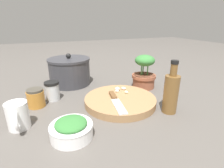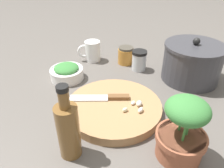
# 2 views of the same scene
# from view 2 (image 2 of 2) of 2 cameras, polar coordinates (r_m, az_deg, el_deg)

# --- Properties ---
(ground_plane) EXTENTS (5.00, 5.00, 0.00)m
(ground_plane) POSITION_cam_2_polar(r_m,az_deg,el_deg) (0.83, 1.40, -2.65)
(ground_plane) COLOR #56514C
(cutting_board) EXTENTS (0.32, 0.32, 0.03)m
(cutting_board) POSITION_cam_2_polar(r_m,az_deg,el_deg) (0.74, 0.51, -6.17)
(cutting_board) COLOR #9E754C
(cutting_board) RESTS_ON ground_plane
(chef_knife) EXTENTS (0.06, 0.21, 0.01)m
(chef_knife) POSITION_cam_2_polar(r_m,az_deg,el_deg) (0.75, -2.29, -3.58)
(chef_knife) COLOR brown
(chef_knife) RESTS_ON cutting_board
(garlic_cloves) EXTENTS (0.07, 0.07, 0.02)m
(garlic_cloves) POSITION_cam_2_polar(r_m,az_deg,el_deg) (0.71, 6.40, -5.74)
(garlic_cloves) COLOR silver
(garlic_cloves) RESTS_ON cutting_board
(herb_bowl) EXTENTS (0.14, 0.14, 0.07)m
(herb_bowl) POSITION_cam_2_polar(r_m,az_deg,el_deg) (0.93, -11.73, 3.09)
(herb_bowl) COLOR white
(herb_bowl) RESTS_ON ground_plane
(spice_jar) EXTENTS (0.07, 0.07, 0.09)m
(spice_jar) POSITION_cam_2_polar(r_m,az_deg,el_deg) (0.98, 7.09, 6.16)
(spice_jar) COLOR silver
(spice_jar) RESTS_ON ground_plane
(coffee_mug) EXTENTS (0.07, 0.11, 0.10)m
(coffee_mug) POSITION_cam_2_polar(r_m,az_deg,el_deg) (1.06, -5.27, 8.58)
(coffee_mug) COLOR white
(coffee_mug) RESTS_ON ground_plane
(honey_jar) EXTENTS (0.07, 0.07, 0.08)m
(honey_jar) POSITION_cam_2_polar(r_m,az_deg,el_deg) (1.04, 3.61, 7.48)
(honey_jar) COLOR #BC7A2D
(honey_jar) RESTS_ON ground_plane
(oil_bottle) EXTENTS (0.06, 0.06, 0.22)m
(oil_bottle) POSITION_cam_2_polar(r_m,az_deg,el_deg) (0.57, -11.37, -11.51)
(oil_bottle) COLOR brown
(oil_bottle) RESTS_ON ground_plane
(stock_pot) EXTENTS (0.24, 0.24, 0.18)m
(stock_pot) POSITION_cam_2_polar(r_m,az_deg,el_deg) (0.94, 20.16, 5.34)
(stock_pot) COLOR #38383D
(stock_pot) RESTS_ON ground_plane
(potted_herb) EXTENTS (0.13, 0.13, 0.18)m
(potted_herb) POSITION_cam_2_polar(r_m,az_deg,el_deg) (0.58, 17.88, -12.01)
(potted_herb) COLOR #935138
(potted_herb) RESTS_ON ground_plane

